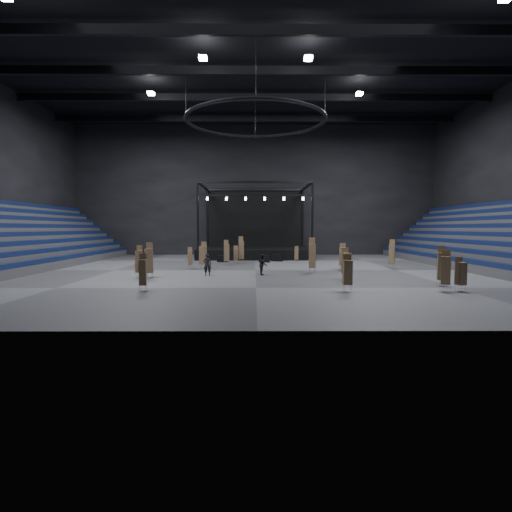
{
  "coord_description": "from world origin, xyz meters",
  "views": [
    {
      "loc": [
        -0.12,
        -35.2,
        3.72
      ],
      "look_at": [
        0.04,
        -2.0,
        1.4
      ],
      "focal_mm": 28.0,
      "sensor_mm": 36.0,
      "label": 1
    }
  ],
  "objects_px": {
    "chair_stack_3": "(236,254)",
    "chair_stack_4": "(312,255)",
    "chair_stack_12": "(342,256)",
    "chair_stack_17": "(446,270)",
    "chair_stack_1": "(441,265)",
    "stage": "(255,246)",
    "chair_stack_15": "(139,261)",
    "man_center": "(207,265)",
    "chair_stack_0": "(227,252)",
    "chair_stack_10": "(149,260)",
    "chair_stack_8": "(461,273)",
    "flight_case_mid": "(264,259)",
    "chair_stack_6": "(392,254)",
    "chair_stack_16": "(190,257)",
    "crew_member": "(263,264)",
    "chair_stack_2": "(150,260)",
    "chair_stack_13": "(143,272)",
    "chair_stack_14": "(296,254)",
    "flight_case_left": "(223,259)",
    "chair_stack_7": "(203,255)",
    "chair_stack_5": "(348,272)",
    "flight_case_right": "(277,258)",
    "chair_stack_11": "(241,249)",
    "chair_stack_9": "(346,263)"
  },
  "relations": [
    {
      "from": "chair_stack_12",
      "to": "man_center",
      "type": "xyz_separation_m",
      "value": [
        -11.52,
        -3.99,
        -0.41
      ]
    },
    {
      "from": "chair_stack_0",
      "to": "chair_stack_13",
      "type": "height_order",
      "value": "chair_stack_0"
    },
    {
      "from": "flight_case_left",
      "to": "chair_stack_11",
      "type": "bearing_deg",
      "value": -28.06
    },
    {
      "from": "chair_stack_6",
      "to": "chair_stack_11",
      "type": "bearing_deg",
      "value": -179.41
    },
    {
      "from": "chair_stack_8",
      "to": "man_center",
      "type": "xyz_separation_m",
      "value": [
        -15.81,
        8.03,
        -0.23
      ]
    },
    {
      "from": "chair_stack_5",
      "to": "chair_stack_1",
      "type": "bearing_deg",
      "value": 21.12
    },
    {
      "from": "chair_stack_17",
      "to": "chair_stack_7",
      "type": "bearing_deg",
      "value": 165.64
    },
    {
      "from": "chair_stack_9",
      "to": "flight_case_right",
      "type": "bearing_deg",
      "value": 90.52
    },
    {
      "from": "chair_stack_0",
      "to": "chair_stack_10",
      "type": "bearing_deg",
      "value": -132.13
    },
    {
      "from": "chair_stack_2",
      "to": "chair_stack_7",
      "type": "bearing_deg",
      "value": 47.86
    },
    {
      "from": "chair_stack_3",
      "to": "chair_stack_4",
      "type": "distance_m",
      "value": 11.11
    },
    {
      "from": "chair_stack_6",
      "to": "chair_stack_13",
      "type": "height_order",
      "value": "chair_stack_6"
    },
    {
      "from": "chair_stack_2",
      "to": "chair_stack_6",
      "type": "relative_size",
      "value": 0.99
    },
    {
      "from": "flight_case_left",
      "to": "chair_stack_15",
      "type": "distance_m",
      "value": 14.68
    },
    {
      "from": "flight_case_mid",
      "to": "chair_stack_6",
      "type": "bearing_deg",
      "value": -31.42
    },
    {
      "from": "chair_stack_7",
      "to": "crew_member",
      "type": "relative_size",
      "value": 1.5
    },
    {
      "from": "chair_stack_15",
      "to": "man_center",
      "type": "relative_size",
      "value": 1.42
    },
    {
      "from": "chair_stack_12",
      "to": "chair_stack_17",
      "type": "distance_m",
      "value": 12.5
    },
    {
      "from": "flight_case_left",
      "to": "chair_stack_5",
      "type": "relative_size",
      "value": 0.49
    },
    {
      "from": "chair_stack_2",
      "to": "crew_member",
      "type": "bearing_deg",
      "value": -3.06
    },
    {
      "from": "chair_stack_10",
      "to": "chair_stack_12",
      "type": "bearing_deg",
      "value": 24.73
    },
    {
      "from": "stage",
      "to": "chair_stack_3",
      "type": "xyz_separation_m",
      "value": [
        -2.05,
        -9.77,
        -0.43
      ]
    },
    {
      "from": "chair_stack_1",
      "to": "chair_stack_10",
      "type": "relative_size",
      "value": 1.01
    },
    {
      "from": "flight_case_mid",
      "to": "chair_stack_16",
      "type": "height_order",
      "value": "chair_stack_16"
    },
    {
      "from": "chair_stack_3",
      "to": "chair_stack_0",
      "type": "bearing_deg",
      "value": -127.2
    },
    {
      "from": "chair_stack_6",
      "to": "chair_stack_13",
      "type": "relative_size",
      "value": 1.21
    },
    {
      "from": "chair_stack_4",
      "to": "chair_stack_12",
      "type": "bearing_deg",
      "value": 39.2
    },
    {
      "from": "chair_stack_8",
      "to": "chair_stack_16",
      "type": "relative_size",
      "value": 1.03
    },
    {
      "from": "chair_stack_5",
      "to": "crew_member",
      "type": "xyz_separation_m",
      "value": [
        -4.78,
        8.36,
        -0.33
      ]
    },
    {
      "from": "chair_stack_1",
      "to": "stage",
      "type": "bearing_deg",
      "value": 132.79
    },
    {
      "from": "chair_stack_15",
      "to": "chair_stack_2",
      "type": "bearing_deg",
      "value": -20.56
    },
    {
      "from": "flight_case_left",
      "to": "chair_stack_17",
      "type": "height_order",
      "value": "chair_stack_17"
    },
    {
      "from": "chair_stack_8",
      "to": "chair_stack_4",
      "type": "bearing_deg",
      "value": 113.08
    },
    {
      "from": "chair_stack_10",
      "to": "chair_stack_17",
      "type": "height_order",
      "value": "chair_stack_10"
    },
    {
      "from": "chair_stack_8",
      "to": "stage",
      "type": "bearing_deg",
      "value": 98.89
    },
    {
      "from": "chair_stack_0",
      "to": "chair_stack_14",
      "type": "bearing_deg",
      "value": 4.26
    },
    {
      "from": "chair_stack_8",
      "to": "chair_stack_10",
      "type": "xyz_separation_m",
      "value": [
        -20.05,
        6.7,
        0.24
      ]
    },
    {
      "from": "chair_stack_14",
      "to": "chair_stack_3",
      "type": "bearing_deg",
      "value": -159.34
    },
    {
      "from": "chair_stack_2",
      "to": "crew_member",
      "type": "distance_m",
      "value": 8.73
    },
    {
      "from": "stage",
      "to": "flight_case_mid",
      "type": "distance_m",
      "value": 8.07
    },
    {
      "from": "flight_case_right",
      "to": "chair_stack_6",
      "type": "height_order",
      "value": "chair_stack_6"
    },
    {
      "from": "flight_case_right",
      "to": "chair_stack_11",
      "type": "distance_m",
      "value": 4.65
    },
    {
      "from": "stage",
      "to": "crew_member",
      "type": "bearing_deg",
      "value": -88.33
    },
    {
      "from": "stage",
      "to": "chair_stack_12",
      "type": "bearing_deg",
      "value": -64.53
    },
    {
      "from": "chair_stack_8",
      "to": "chair_stack_17",
      "type": "xyz_separation_m",
      "value": [
        -0.89,
        0.0,
        0.21
      ]
    },
    {
      "from": "flight_case_mid",
      "to": "chair_stack_13",
      "type": "relative_size",
      "value": 0.51
    },
    {
      "from": "chair_stack_14",
      "to": "chair_stack_8",
      "type": "bearing_deg",
      "value": -58.86
    },
    {
      "from": "chair_stack_8",
      "to": "chair_stack_16",
      "type": "distance_m",
      "value": 22.43
    },
    {
      "from": "flight_case_mid",
      "to": "chair_stack_1",
      "type": "xyz_separation_m",
      "value": [
        10.97,
        -17.98,
        0.94
      ]
    },
    {
      "from": "chair_stack_15",
      "to": "chair_stack_10",
      "type": "bearing_deg",
      "value": -5.8
    }
  ]
}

